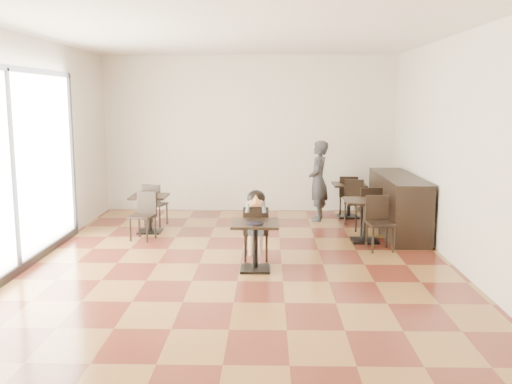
{
  "coord_description": "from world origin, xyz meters",
  "views": [
    {
      "loc": [
        0.4,
        -7.8,
        2.3
      ],
      "look_at": [
        0.22,
        0.21,
        1.0
      ],
      "focal_mm": 40.0,
      "sensor_mm": 36.0,
      "label": 1
    }
  ],
  "objects_px": {
    "child_table": "(255,246)",
    "chair_mid_b": "(380,224)",
    "child_chair": "(256,232)",
    "chair_left_b": "(143,217)",
    "cafe_table_mid": "(365,221)",
    "chair_back_b": "(354,202)",
    "adult_patron": "(318,181)",
    "child": "(256,225)",
    "chair_left_a": "(156,204)",
    "chair_back_a": "(348,195)",
    "cafe_table_left": "(150,214)",
    "cafe_table_back": "(349,200)",
    "chair_mid_a": "(368,210)"
  },
  "relations": [
    {
      "from": "cafe_table_mid",
      "to": "chair_back_b",
      "type": "xyz_separation_m",
      "value": [
        0.03,
        1.42,
        0.06
      ]
    },
    {
      "from": "child",
      "to": "adult_patron",
      "type": "relative_size",
      "value": 0.66
    },
    {
      "from": "cafe_table_back",
      "to": "cafe_table_left",
      "type": "bearing_deg",
      "value": -159.42
    },
    {
      "from": "adult_patron",
      "to": "child",
      "type": "bearing_deg",
      "value": -15.18
    },
    {
      "from": "child_chair",
      "to": "child_table",
      "type": "bearing_deg",
      "value": 90.0
    },
    {
      "from": "child_chair",
      "to": "chair_left_b",
      "type": "xyz_separation_m",
      "value": [
        -1.9,
        1.12,
        -0.01
      ]
    },
    {
      "from": "chair_back_b",
      "to": "cafe_table_left",
      "type": "bearing_deg",
      "value": -160.14
    },
    {
      "from": "adult_patron",
      "to": "chair_back_a",
      "type": "height_order",
      "value": "adult_patron"
    },
    {
      "from": "chair_left_a",
      "to": "cafe_table_mid",
      "type": "bearing_deg",
      "value": 178.51
    },
    {
      "from": "child_table",
      "to": "chair_left_a",
      "type": "height_order",
      "value": "chair_left_a"
    },
    {
      "from": "chair_left_b",
      "to": "chair_mid_b",
      "type": "bearing_deg",
      "value": 7.0
    },
    {
      "from": "chair_mid_a",
      "to": "chair_left_a",
      "type": "relative_size",
      "value": 1.06
    },
    {
      "from": "child",
      "to": "cafe_table_back",
      "type": "relative_size",
      "value": 1.5
    },
    {
      "from": "cafe_table_left",
      "to": "chair_back_a",
      "type": "xyz_separation_m",
      "value": [
        3.68,
        1.58,
        0.08
      ]
    },
    {
      "from": "cafe_table_mid",
      "to": "cafe_table_back",
      "type": "distance_m",
      "value": 1.97
    },
    {
      "from": "chair_left_a",
      "to": "chair_back_a",
      "type": "bearing_deg",
      "value": -148.55
    },
    {
      "from": "chair_back_b",
      "to": "cafe_table_mid",
      "type": "bearing_deg",
      "value": -83.87
    },
    {
      "from": "child",
      "to": "cafe_table_left",
      "type": "relative_size",
      "value": 1.54
    },
    {
      "from": "chair_back_a",
      "to": "chair_back_b",
      "type": "distance_m",
      "value": 0.75
    },
    {
      "from": "child",
      "to": "adult_patron",
      "type": "bearing_deg",
      "value": 67.61
    },
    {
      "from": "chair_left_a",
      "to": "child_chair",
      "type": "bearing_deg",
      "value": 146.45
    },
    {
      "from": "child_table",
      "to": "child",
      "type": "relative_size",
      "value": 0.66
    },
    {
      "from": "child_table",
      "to": "cafe_table_back",
      "type": "xyz_separation_m",
      "value": [
        1.76,
        3.59,
        0.0
      ]
    },
    {
      "from": "child",
      "to": "chair_left_a",
      "type": "height_order",
      "value": "child"
    },
    {
      "from": "chair_mid_b",
      "to": "chair_back_a",
      "type": "relative_size",
      "value": 1.03
    },
    {
      "from": "child_chair",
      "to": "adult_patron",
      "type": "xyz_separation_m",
      "value": [
        1.13,
        2.74,
        0.37
      ]
    },
    {
      "from": "cafe_table_back",
      "to": "chair_left_a",
      "type": "bearing_deg",
      "value": -167.29
    },
    {
      "from": "adult_patron",
      "to": "chair_mid_a",
      "type": "xyz_separation_m",
      "value": [
        0.76,
        -1.12,
        -0.35
      ]
    },
    {
      "from": "child_table",
      "to": "chair_mid_b",
      "type": "height_order",
      "value": "chair_mid_b"
    },
    {
      "from": "cafe_table_left",
      "to": "chair_back_b",
      "type": "xyz_separation_m",
      "value": [
        3.68,
        0.83,
        0.08
      ]
    },
    {
      "from": "child_table",
      "to": "chair_back_a",
      "type": "height_order",
      "value": "chair_back_a"
    },
    {
      "from": "child_table",
      "to": "child",
      "type": "height_order",
      "value": "child"
    },
    {
      "from": "chair_mid_a",
      "to": "chair_left_b",
      "type": "bearing_deg",
      "value": 0.36
    },
    {
      "from": "child_chair",
      "to": "chair_mid_b",
      "type": "bearing_deg",
      "value": -164.47
    },
    {
      "from": "cafe_table_back",
      "to": "chair_mid_b",
      "type": "bearing_deg",
      "value": -87.05
    },
    {
      "from": "child_table",
      "to": "chair_left_b",
      "type": "distance_m",
      "value": 2.53
    },
    {
      "from": "chair_mid_b",
      "to": "chair_left_a",
      "type": "bearing_deg",
      "value": 148.7
    },
    {
      "from": "child_chair",
      "to": "chair_left_b",
      "type": "height_order",
      "value": "child_chair"
    },
    {
      "from": "chair_mid_a",
      "to": "chair_mid_b",
      "type": "distance_m",
      "value": 1.1
    },
    {
      "from": "chair_mid_a",
      "to": "cafe_table_left",
      "type": "bearing_deg",
      "value": -7.9
    },
    {
      "from": "child_table",
      "to": "cafe_table_left",
      "type": "distance_m",
      "value": 2.92
    },
    {
      "from": "cafe_table_left",
      "to": "cafe_table_back",
      "type": "relative_size",
      "value": 0.98
    },
    {
      "from": "child_table",
      "to": "adult_patron",
      "type": "xyz_separation_m",
      "value": [
        1.13,
        3.29,
        0.43
      ]
    },
    {
      "from": "child_table",
      "to": "adult_patron",
      "type": "distance_m",
      "value": 3.51
    },
    {
      "from": "child",
      "to": "cafe_table_mid",
      "type": "relative_size",
      "value": 1.46
    },
    {
      "from": "child_table",
      "to": "chair_mid_b",
      "type": "relative_size",
      "value": 0.8
    },
    {
      "from": "cafe_table_left",
      "to": "cafe_table_back",
      "type": "bearing_deg",
      "value": 20.58
    },
    {
      "from": "child_chair",
      "to": "chair_left_a",
      "type": "relative_size",
      "value": 1.02
    },
    {
      "from": "chair_back_a",
      "to": "chair_back_b",
      "type": "xyz_separation_m",
      "value": [
        0.0,
        -0.75,
        0.0
      ]
    },
    {
      "from": "child_table",
      "to": "chair_left_a",
      "type": "xyz_separation_m",
      "value": [
        -1.9,
        2.77,
        0.06
      ]
    }
  ]
}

